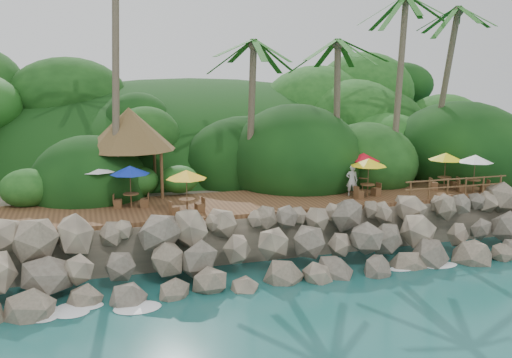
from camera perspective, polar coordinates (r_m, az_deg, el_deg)
name	(u,v)px	position (r m, az deg, el deg)	size (l,w,h in m)	color
ground	(299,286)	(23.38, 4.47, -10.92)	(140.00, 140.00, 0.00)	#19514F
land_base	(212,186)	(37.80, -4.53, -0.74)	(32.00, 25.20, 2.10)	gray
jungle_hill	(192,181)	(45.21, -6.63, -0.20)	(44.80, 28.00, 15.40)	#143811
seawall	(283,245)	(24.74, 2.78, -6.81)	(29.00, 4.00, 2.30)	gray
terrace	(256,202)	(28.11, 0.00, -2.40)	(26.00, 5.00, 0.20)	brown
jungle_foliage	(216,205)	(37.08, -4.16, -2.63)	(44.00, 16.00, 12.00)	#143811
foam_line	(297,283)	(23.62, 4.20, -10.60)	(25.20, 0.80, 0.06)	white
palapa	(129,129)	(29.56, -12.86, 5.04)	(4.71, 4.71, 4.60)	brown
dining_clusters	(308,165)	(28.70, 5.35, 1.47)	(21.25, 5.08, 2.03)	brown
railing	(457,185)	(30.55, 19.91, -0.63)	(6.10, 0.10, 1.00)	brown
waiter	(352,181)	(29.33, 9.81, -0.16)	(0.60, 0.39, 1.64)	silver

